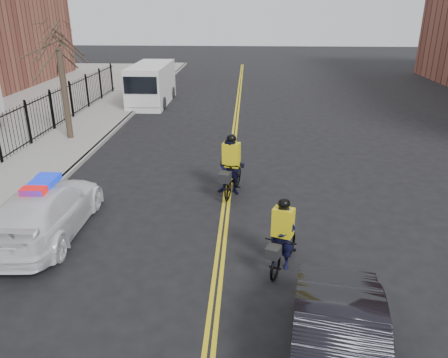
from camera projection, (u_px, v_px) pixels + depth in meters
name	position (u px, v px, depth m)	size (l,w,h in m)	color
ground	(219.00, 263.00, 10.76)	(120.00, 120.00, 0.00)	black
center_line_left	(230.00, 157.00, 18.18)	(0.10, 60.00, 0.01)	yellow
center_line_right	(234.00, 157.00, 18.17)	(0.10, 60.00, 0.01)	yellow
sidewalk	(55.00, 153.00, 18.52)	(3.00, 60.00, 0.15)	gray
curb	(90.00, 153.00, 18.45)	(0.20, 60.00, 0.15)	gray
iron_fence	(17.00, 131.00, 18.25)	(0.12, 28.00, 2.00)	black
street_tree	(61.00, 63.00, 19.09)	(3.20, 3.20, 4.80)	#34271E
police_cruiser	(46.00, 210.00, 11.89)	(2.07, 4.91, 1.57)	white
dark_sedan	(338.00, 357.00, 6.95)	(1.50, 4.31, 1.42)	black
cargo_van	(151.00, 85.00, 27.49)	(2.30, 5.85, 2.45)	white
cyclist_near	(282.00, 244.00, 10.40)	(1.28, 1.95, 1.81)	black
cyclist_far	(231.00, 171.00, 14.43)	(1.06, 2.12, 2.07)	black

